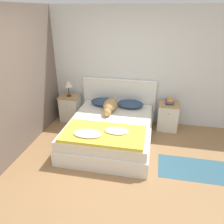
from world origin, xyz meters
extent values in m
plane|color=#997047|center=(0.00, 0.00, 0.00)|extent=(16.00, 16.00, 0.00)
cube|color=silver|center=(0.00, 2.13, 1.27)|extent=(9.00, 0.06, 2.55)
cube|color=#706056|center=(-1.68, 1.05, 1.27)|extent=(0.06, 3.10, 2.55)
cube|color=white|center=(-0.12, 1.06, 0.14)|extent=(1.62, 1.95, 0.29)
cube|color=silver|center=(-0.12, 1.06, 0.38)|extent=(1.56, 1.89, 0.18)
cube|color=white|center=(-0.12, 2.06, 0.50)|extent=(1.70, 0.04, 0.99)
cylinder|color=white|center=(-0.12, 2.06, 0.99)|extent=(1.70, 0.06, 0.06)
cube|color=silver|center=(-1.25, 1.84, 0.29)|extent=(0.43, 0.39, 0.58)
cube|color=tan|center=(-1.25, 1.84, 0.60)|extent=(0.45, 0.41, 0.03)
sphere|color=tan|center=(-1.25, 1.64, 0.45)|extent=(0.02, 0.02, 0.02)
cube|color=silver|center=(1.02, 1.84, 0.29)|extent=(0.43, 0.39, 0.58)
cube|color=tan|center=(1.02, 1.84, 0.60)|extent=(0.45, 0.41, 0.03)
sphere|color=tan|center=(1.02, 1.64, 0.45)|extent=(0.02, 0.02, 0.02)
ellipsoid|color=navy|center=(-0.42, 1.79, 0.55)|extent=(0.57, 0.39, 0.15)
ellipsoid|color=navy|center=(0.19, 1.79, 0.55)|extent=(0.57, 0.39, 0.15)
cube|color=yellow|center=(-0.12, 0.51, 0.50)|extent=(1.42, 0.76, 0.05)
ellipsoid|color=silver|center=(-0.37, 0.40, 0.54)|extent=(0.50, 0.31, 0.05)
ellipsoid|color=silver|center=(0.10, 0.59, 0.54)|extent=(0.43, 0.27, 0.04)
ellipsoid|color=tan|center=(-0.22, 1.55, 0.59)|extent=(0.28, 0.53, 0.24)
sphere|color=tan|center=(-0.22, 1.25, 0.55)|extent=(0.17, 0.17, 0.17)
ellipsoid|color=tan|center=(-0.22, 1.18, 0.54)|extent=(0.08, 0.09, 0.07)
cone|color=tan|center=(-0.26, 1.26, 0.61)|extent=(0.05, 0.05, 0.06)
cone|color=tan|center=(-0.17, 1.26, 0.61)|extent=(0.05, 0.05, 0.06)
ellipsoid|color=tan|center=(-0.18, 1.78, 0.52)|extent=(0.16, 0.24, 0.09)
cube|color=#232328|center=(1.02, 1.85, 0.62)|extent=(0.16, 0.21, 0.02)
cube|color=#337547|center=(1.03, 1.85, 0.64)|extent=(0.15, 0.21, 0.02)
cube|color=#703D7F|center=(1.02, 1.84, 0.67)|extent=(0.18, 0.21, 0.03)
cube|color=orange|center=(1.03, 1.85, 0.69)|extent=(0.13, 0.19, 0.02)
cylinder|color=#2D2D33|center=(-1.25, 1.83, 0.62)|extent=(0.11, 0.11, 0.02)
cylinder|color=#2D2D33|center=(-1.25, 1.83, 0.74)|extent=(0.02, 0.02, 0.21)
cone|color=beige|center=(-1.25, 1.83, 0.91)|extent=(0.19, 0.19, 0.15)
cube|color=#335B70|center=(1.43, 0.49, 0.00)|extent=(1.14, 0.63, 0.00)
camera|label=1|loc=(0.67, -2.64, 2.44)|focal=35.00mm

